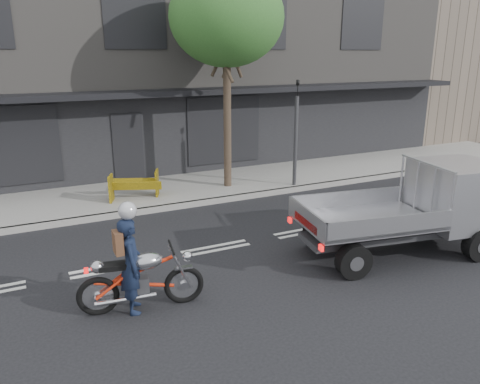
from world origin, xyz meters
name	(u,v)px	position (x,y,z in m)	size (l,w,h in m)	color
ground	(216,248)	(0.00, 0.00, 0.00)	(80.00, 80.00, 0.00)	black
sidewalk	(158,192)	(0.00, 4.70, 0.07)	(32.00, 3.20, 0.15)	gray
kerb	(174,207)	(0.00, 3.10, 0.07)	(32.00, 0.20, 0.15)	gray
building_main	(108,60)	(0.00, 11.30, 4.00)	(26.00, 10.00, 8.00)	slate
building_neighbour	(454,40)	(20.00, 11.30, 5.00)	(14.00, 10.00, 10.00)	brown
street_tree	(227,18)	(2.20, 4.20, 5.28)	(3.40, 3.40, 6.74)	#382B21
traffic_light_pole	(296,139)	(4.20, 3.35, 1.65)	(0.12, 0.12, 3.50)	#2D2D30
motorcycle	(141,278)	(-2.17, -1.83, 0.58)	(2.17, 0.64, 1.13)	black
rider	(131,265)	(-2.32, -1.83, 0.85)	(0.62, 0.41, 1.70)	black
flatbed_ute	(440,199)	(4.52, -2.17, 1.18)	(4.69, 2.50, 2.06)	black
construction_barrier	(136,187)	(-0.85, 3.92, 0.56)	(1.46, 0.58, 0.82)	yellow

